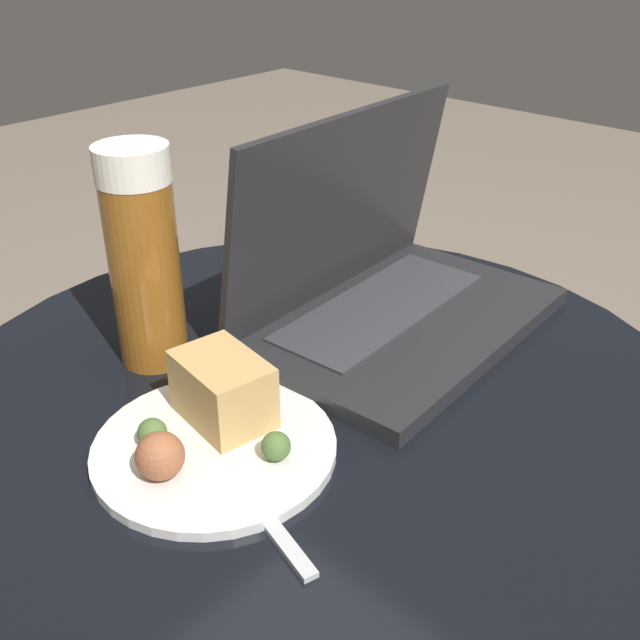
{
  "coord_description": "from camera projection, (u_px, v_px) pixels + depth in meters",
  "views": [
    {
      "loc": [
        -0.44,
        -0.4,
        0.9
      ],
      "look_at": [
        0.01,
        0.0,
        0.56
      ],
      "focal_mm": 42.0,
      "sensor_mm": 36.0,
      "label": 1
    }
  ],
  "objects": [
    {
      "name": "laptop",
      "position": [
        383.0,
        284.0,
        0.8
      ],
      "size": [
        0.35,
        0.23,
        0.23
      ],
      "color": "#232326",
      "rests_on": "table"
    },
    {
      "name": "fork",
      "position": [
        239.0,
        483.0,
        0.59
      ],
      "size": [
        0.07,
        0.19,
        0.01
      ],
      "color": "silver",
      "rests_on": "table"
    },
    {
      "name": "table",
      "position": [
        316.0,
        491.0,
        0.78
      ],
      "size": [
        0.74,
        0.74,
        0.49
      ],
      "color": "black",
      "rests_on": "ground_plane"
    },
    {
      "name": "snack_plate",
      "position": [
        213.0,
        424.0,
        0.63
      ],
      "size": [
        0.21,
        0.21,
        0.07
      ],
      "color": "silver",
      "rests_on": "table"
    },
    {
      "name": "beer_glass",
      "position": [
        144.0,
        258.0,
        0.71
      ],
      "size": [
        0.07,
        0.07,
        0.22
      ],
      "color": "brown",
      "rests_on": "table"
    }
  ]
}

